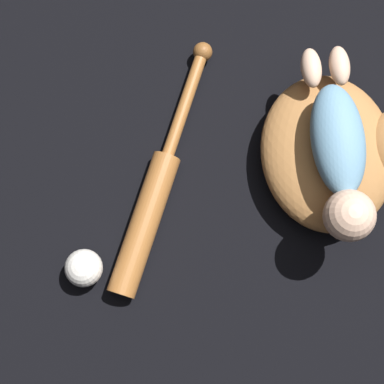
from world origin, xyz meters
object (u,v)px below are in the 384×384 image
Objects in this scene: baseball_bat at (154,197)px; baseball at (84,268)px; baseball_glove at (338,152)px; baby_figure at (340,156)px.

baseball is at bearing -58.67° from baseball_bat.
baseball_glove is at bearing 98.88° from baseball.
baseball is (0.06, -0.50, -0.11)m from baby_figure.
baseball_bat is 6.40× the size of baseball.
baseball_glove is 4.94× the size of baseball.
baseball_bat is at bearing -92.55° from baseball_glove.
baby_figure is at bearing -45.42° from baseball_glove.
baseball_bat is (-0.02, -0.37, -0.03)m from baseball_glove.
baby_figure reaches higher than baseball_bat.
baby_figure is at bearing 83.00° from baseball_bat.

